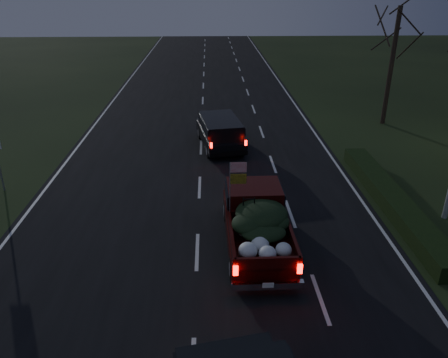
{
  "coord_description": "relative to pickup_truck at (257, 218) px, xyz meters",
  "views": [
    {
      "loc": [
        0.48,
        -12.38,
        8.42
      ],
      "look_at": [
        1.01,
        3.04,
        1.3
      ],
      "focal_mm": 35.0,
      "sensor_mm": 36.0,
      "label": 1
    }
  ],
  "objects": [
    {
      "name": "road_asphalt",
      "position": [
        -2.03,
        -0.39,
        -1.02
      ],
      "size": [
        14.0,
        120.0,
        0.02
      ],
      "primitive_type": "cube",
      "color": "black",
      "rests_on": "ground"
    },
    {
      "name": "lead_suv",
      "position": [
        -0.97,
        9.61,
        -0.02
      ],
      "size": [
        2.66,
        4.91,
        1.34
      ],
      "rotation": [
        0.0,
        0.0,
        0.16
      ],
      "color": "black",
      "rests_on": "ground"
    },
    {
      "name": "hedge_row",
      "position": [
        5.77,
        2.61,
        -0.73
      ],
      "size": [
        1.0,
        10.0,
        0.6
      ],
      "primitive_type": "cube",
      "color": "black",
      "rests_on": "ground"
    },
    {
      "name": "bare_tree_far",
      "position": [
        9.47,
        13.61,
        4.2
      ],
      "size": [
        3.6,
        3.6,
        7.0
      ],
      "color": "black",
      "rests_on": "ground"
    },
    {
      "name": "pickup_truck",
      "position": [
        0.0,
        0.0,
        0.0
      ],
      "size": [
        2.09,
        5.29,
        2.76
      ],
      "rotation": [
        0.0,
        0.0,
        0.01
      ],
      "color": "#340907",
      "rests_on": "ground"
    },
    {
      "name": "ground",
      "position": [
        -2.03,
        -0.39,
        -1.03
      ],
      "size": [
        120.0,
        120.0,
        0.0
      ],
      "primitive_type": "plane",
      "color": "black",
      "rests_on": "ground"
    }
  ]
}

